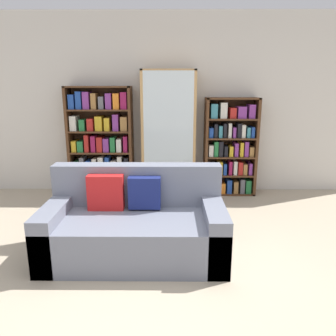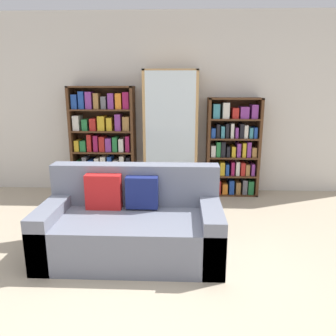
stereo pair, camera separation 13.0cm
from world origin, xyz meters
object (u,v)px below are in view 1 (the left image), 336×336
Objects in this scene: bookshelf_left at (101,143)px; bookshelf_right at (230,148)px; wine_bottle at (201,206)px; couch at (135,226)px; display_cabinet at (169,135)px.

bookshelf_left reaches higher than bookshelf_right.
wine_bottle is at bearing -34.84° from bookshelf_left.
couch is 1.17m from wine_bottle.
bookshelf_right is 1.26m from wine_bottle.
couch is at bearing -123.42° from bookshelf_right.
display_cabinet reaches higher than bookshelf_left.
bookshelf_right is at bearing 62.77° from wine_bottle.
display_cabinet is 1.32m from wine_bottle.
bookshelf_right is (1.26, 1.91, 0.42)m from couch.
bookshelf_right is at bearing 0.01° from bookshelf_left.
display_cabinet is at bearing 112.98° from wine_bottle.
bookshelf_left is 4.15× the size of wine_bottle.
wine_bottle is (1.45, -1.01, -0.64)m from bookshelf_left.
display_cabinet reaches higher than bookshelf_right.
couch is 2.02m from display_cabinet.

